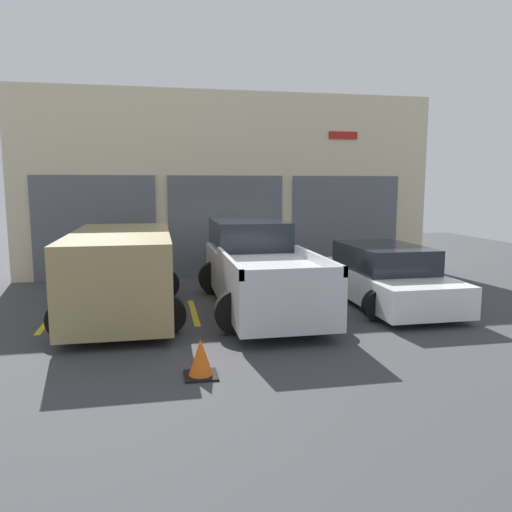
{
  "coord_description": "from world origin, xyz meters",
  "views": [
    {
      "loc": [
        -2.14,
        -11.58,
        2.68
      ],
      "look_at": [
        0.0,
        -0.71,
        1.1
      ],
      "focal_mm": 35.0,
      "sensor_mm": 36.0,
      "label": 1
    }
  ],
  "objects_px": {
    "pickup_truck": "(258,268)",
    "sedan_white": "(384,276)",
    "traffic_cone": "(201,359)",
    "sedan_side": "(122,271)"
  },
  "relations": [
    {
      "from": "sedan_side",
      "to": "traffic_cone",
      "type": "height_order",
      "value": "sedan_side"
    },
    {
      "from": "sedan_white",
      "to": "sedan_side",
      "type": "height_order",
      "value": "sedan_side"
    },
    {
      "from": "pickup_truck",
      "to": "sedan_side",
      "type": "height_order",
      "value": "pickup_truck"
    },
    {
      "from": "pickup_truck",
      "to": "traffic_cone",
      "type": "relative_size",
      "value": 10.02
    },
    {
      "from": "pickup_truck",
      "to": "sedan_side",
      "type": "bearing_deg",
      "value": -174.02
    },
    {
      "from": "pickup_truck",
      "to": "sedan_side",
      "type": "distance_m",
      "value": 2.91
    },
    {
      "from": "pickup_truck",
      "to": "sedan_white",
      "type": "distance_m",
      "value": 2.92
    },
    {
      "from": "pickup_truck",
      "to": "sedan_white",
      "type": "relative_size",
      "value": 1.25
    },
    {
      "from": "sedan_white",
      "to": "sedan_side",
      "type": "xyz_separation_m",
      "value": [
        -5.79,
        -0.03,
        0.32
      ]
    },
    {
      "from": "traffic_cone",
      "to": "sedan_side",
      "type": "bearing_deg",
      "value": 109.61
    }
  ]
}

